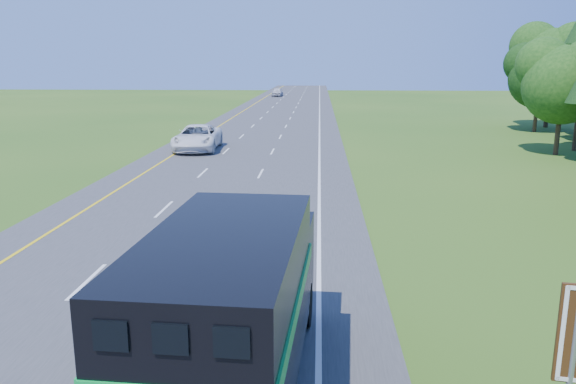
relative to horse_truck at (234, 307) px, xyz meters
name	(u,v)px	position (x,y,z in m)	size (l,w,h in m)	color
road	(254,146)	(-3.80, 36.06, -2.04)	(15.00, 260.00, 0.04)	#38383A
lane_markings	(254,146)	(-3.80, 36.06, -2.02)	(11.15, 260.00, 0.01)	yellow
horse_truck	(234,307)	(0.00, 0.00, 0.00)	(3.12, 8.67, 3.78)	black
white_suv	(198,138)	(-7.97, 33.58, -1.04)	(3.25, 7.05, 1.96)	white
far_car	(277,92)	(-7.08, 107.43, -1.16)	(2.04, 5.08, 1.73)	silver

